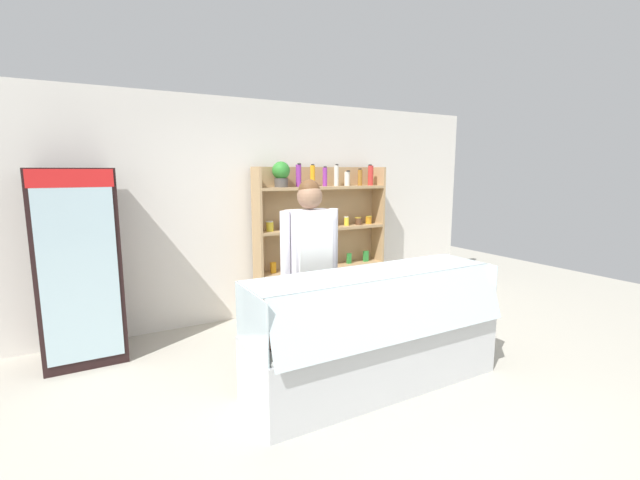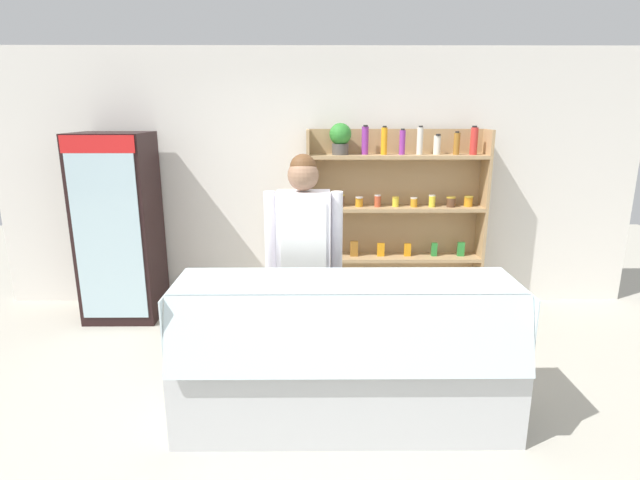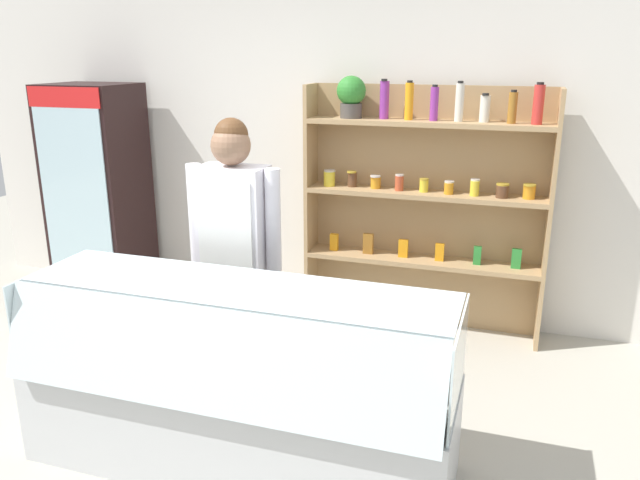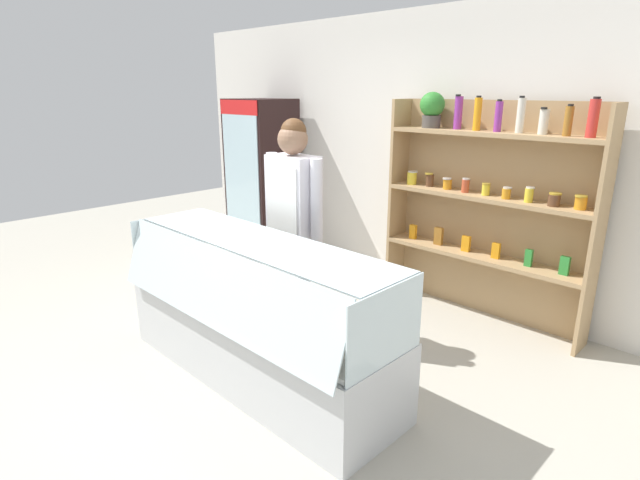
% 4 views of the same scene
% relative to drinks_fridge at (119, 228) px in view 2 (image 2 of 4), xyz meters
% --- Properties ---
extents(ground_plane, '(12.00, 12.00, 0.00)m').
position_rel_drinks_fridge_xyz_m(ground_plane, '(1.99, -1.83, -0.94)').
color(ground_plane, '#B7B2A3').
extents(back_wall, '(6.80, 0.10, 2.70)m').
position_rel_drinks_fridge_xyz_m(back_wall, '(1.99, 0.44, 0.41)').
color(back_wall, white).
rests_on(back_wall, ground).
extents(drinks_fridge, '(0.71, 0.62, 1.87)m').
position_rel_drinks_fridge_xyz_m(drinks_fridge, '(0.00, 0.00, 0.00)').
color(drinks_fridge, black).
rests_on(drinks_fridge, ground).
extents(shelving_unit, '(1.83, 0.29, 1.96)m').
position_rel_drinks_fridge_xyz_m(shelving_unit, '(2.76, 0.22, 0.15)').
color(shelving_unit, tan).
rests_on(shelving_unit, ground).
extents(deli_display_case, '(2.25, 0.74, 1.01)m').
position_rel_drinks_fridge_xyz_m(deli_display_case, '(2.16, -1.84, -0.63)').
color(deli_display_case, silver).
rests_on(deli_display_case, ground).
extents(shop_clerk, '(0.59, 0.25, 1.77)m').
position_rel_drinks_fridge_xyz_m(shop_clerk, '(1.88, -1.20, 0.12)').
color(shop_clerk, '#2D2D38').
rests_on(shop_clerk, ground).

